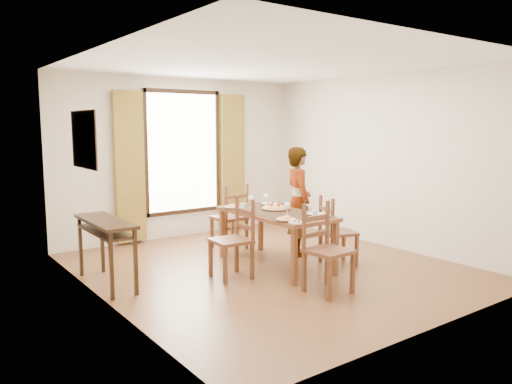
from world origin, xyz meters
TOP-DOWN VIEW (x-y plane):
  - ground at (0.00, 0.00)m, footprint 5.00×5.00m
  - room_shell at (-0.00, 0.13)m, footprint 4.60×5.10m
  - console_table at (-2.03, 0.60)m, footprint 0.38×1.20m
  - dining_table at (0.12, 0.05)m, footprint 0.82×1.72m
  - chair_west at (-0.63, -0.06)m, footprint 0.47×0.47m
  - chair_north at (0.14, 1.21)m, footprint 0.47×0.47m
  - chair_south at (-0.08, -1.13)m, footprint 0.48×0.48m
  - chair_east at (0.81, -0.41)m, footprint 0.53×0.53m
  - man at (0.78, 0.34)m, footprint 0.83×0.75m
  - plate_sw at (-0.18, -0.53)m, footprint 0.27×0.27m
  - plate_se at (0.37, -0.47)m, footprint 0.27×0.27m
  - plate_nw at (-0.19, 0.63)m, footprint 0.27×0.27m
  - plate_ne at (0.41, 0.57)m, footprint 0.27×0.27m
  - pasta_platter at (0.20, 0.16)m, footprint 0.40×0.40m
  - caprese_plate at (-0.18, -0.74)m, footprint 0.20×0.20m
  - wine_glass_a at (0.01, -0.33)m, footprint 0.08×0.08m
  - wine_glass_b at (0.27, 0.46)m, footprint 0.08×0.08m
  - wine_glass_c at (0.00, 0.46)m, footprint 0.08×0.08m
  - tumbler_a at (0.44, -0.25)m, footprint 0.07×0.07m
  - tumbler_b at (-0.19, 0.38)m, footprint 0.07×0.07m
  - tumbler_c at (0.20, -0.64)m, footprint 0.07×0.07m
  - wine_bottle at (0.01, -0.68)m, footprint 0.07×0.07m

SIDE VIEW (x-z plane):
  - ground at x=0.00m, z-range 0.00..0.00m
  - chair_east at x=0.81m, z-range -0.03..0.92m
  - chair_west at x=-0.63m, z-range -0.04..0.97m
  - chair_north at x=0.14m, z-range -0.04..0.99m
  - chair_south at x=-0.08m, z-range -0.04..0.99m
  - console_table at x=-2.03m, z-range 0.28..1.08m
  - dining_table at x=0.12m, z-range 0.31..1.06m
  - caprese_plate at x=-0.18m, z-range 0.76..0.80m
  - plate_sw at x=-0.18m, z-range 0.76..0.81m
  - plate_se at x=0.37m, z-range 0.76..0.81m
  - plate_nw at x=-0.19m, z-range 0.76..0.81m
  - plate_ne at x=0.41m, z-range 0.76..0.81m
  - man at x=0.78m, z-range 0.00..1.60m
  - pasta_platter at x=0.20m, z-range 0.76..0.86m
  - tumbler_a at x=0.44m, z-range 0.76..0.86m
  - tumbler_b at x=-0.19m, z-range 0.76..0.86m
  - tumbler_c at x=0.20m, z-range 0.76..0.86m
  - wine_glass_a at x=0.01m, z-range 0.76..0.94m
  - wine_glass_b at x=0.27m, z-range 0.76..0.94m
  - wine_glass_c at x=0.00m, z-range 0.76..0.94m
  - wine_bottle at x=0.01m, z-range 0.76..1.00m
  - room_shell at x=0.00m, z-range 0.17..2.91m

